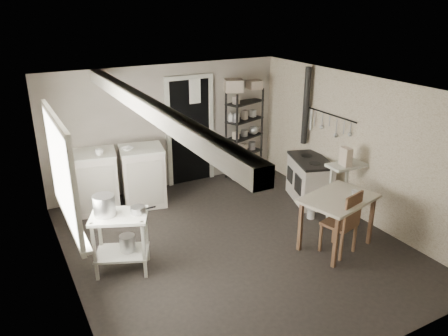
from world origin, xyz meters
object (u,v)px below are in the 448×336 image
stove (310,177)px  stockpot (104,206)px  chair (339,221)px  work_table (336,223)px  base_cabinets (120,182)px  shelf_rack (244,129)px  prep_table (122,243)px  flour_sack (237,169)px

stove → stockpot: bearing=-154.3°
stockpot → chair: 3.18m
stockpot → work_table: size_ratio=0.28×
base_cabinets → shelf_rack: size_ratio=0.91×
base_cabinets → chair: (2.28, -2.89, 0.03)m
prep_table → base_cabinets: 1.96m
stockpot → work_table: bearing=-17.7°
prep_table → base_cabinets: bearing=74.4°
prep_table → stove: bearing=8.6°
stove → work_table: stove is taller
shelf_rack → prep_table: bearing=-164.8°
prep_table → flour_sack: size_ratio=1.89×
shelf_rack → work_table: shelf_rack is taller
chair → flour_sack: chair is taller
shelf_rack → stove: size_ratio=1.74×
work_table → flour_sack: 2.80m
prep_table → shelf_rack: 3.86m
work_table → shelf_rack: bearing=84.6°
work_table → chair: bearing=-117.0°
base_cabinets → work_table: base_cabinets is taller
stove → flour_sack: 1.54m
flour_sack → stockpot: bearing=-148.6°
chair → stockpot: bearing=145.2°
stockpot → chair: (2.95, -1.08, -0.45)m
stove → chair: 1.70m
prep_table → stove: size_ratio=0.82×
shelf_rack → stockpot: bearing=-166.9°
prep_table → flour_sack: 3.43m
stockpot → shelf_rack: size_ratio=0.17×
stove → prep_table: bearing=-152.9°
prep_table → work_table: 3.00m
prep_table → chair: chair is taller
stockpot → stove: (3.68, 0.46, -0.50)m
chair → flour_sack: size_ratio=2.21×
stockpot → base_cabinets: bearing=69.5°
stockpot → shelf_rack: shelf_rack is taller
stove → work_table: bearing=-96.5°
stove → flour_sack: size_ratio=2.29×
shelf_rack → chair: 3.22m
prep_table → stove: stove is taller
base_cabinets → flour_sack: (2.32, 0.02, -0.22)m
base_cabinets → flour_sack: base_cabinets is taller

